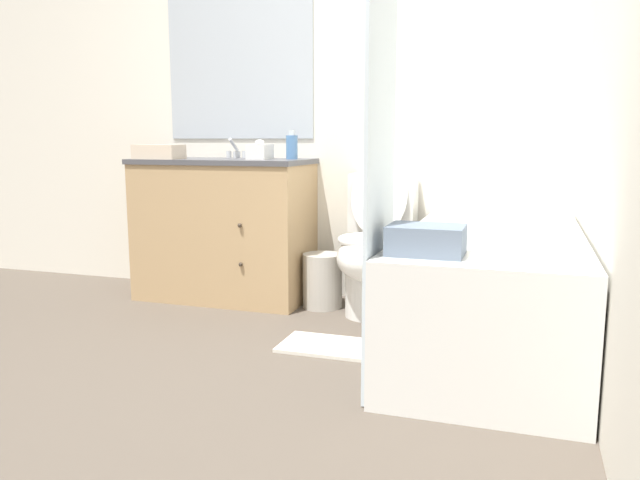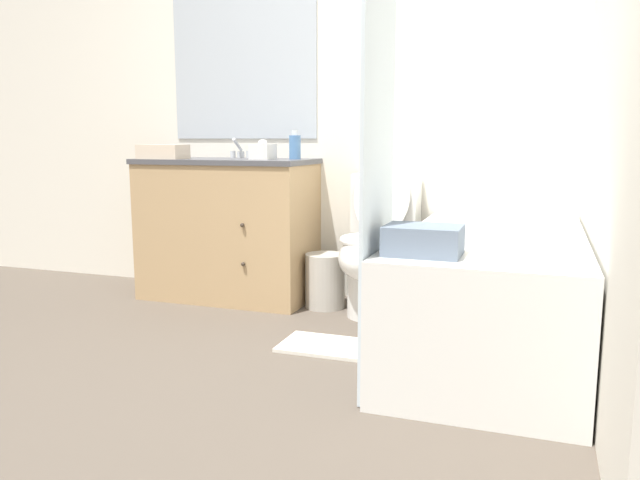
{
  "view_description": "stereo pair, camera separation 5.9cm",
  "coord_description": "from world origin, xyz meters",
  "views": [
    {
      "loc": [
        1.0,
        -1.9,
        0.97
      ],
      "look_at": [
        0.11,
        0.79,
        0.51
      ],
      "focal_mm": 35.0,
      "sensor_mm": 36.0,
      "label": 1
    },
    {
      "loc": [
        1.05,
        -1.88,
        0.97
      ],
      "look_at": [
        0.11,
        0.79,
        0.51
      ],
      "focal_mm": 35.0,
      "sensor_mm": 36.0,
      "label": 2
    }
  ],
  "objects": [
    {
      "name": "ground_plane",
      "position": [
        0.0,
        0.0,
        0.0
      ],
      "size": [
        14.0,
        14.0,
        0.0
      ],
      "primitive_type": "plane",
      "color": "brown"
    },
    {
      "name": "wall_back",
      "position": [
        -0.01,
        1.77,
        1.25
      ],
      "size": [
        8.0,
        0.06,
        2.5
      ],
      "color": "white",
      "rests_on": "ground_plane"
    },
    {
      "name": "bath_towel_folded",
      "position": [
        0.66,
        0.37,
        0.6
      ],
      "size": [
        0.28,
        0.21,
        0.11
      ],
      "color": "slate",
      "rests_on": "bathtub"
    },
    {
      "name": "soap_dispenser",
      "position": [
        -0.32,
        1.55,
        0.93
      ],
      "size": [
        0.07,
        0.07,
        0.17
      ],
      "color": "#4C7AB2",
      "rests_on": "vanity_cabinet"
    },
    {
      "name": "wastebasket",
      "position": [
        -0.1,
        1.46,
        0.16
      ],
      "size": [
        0.23,
        0.23,
        0.32
      ],
      "color": "#B7B2A8",
      "rests_on": "ground_plane"
    },
    {
      "name": "sink_faucet",
      "position": [
        -0.74,
        1.67,
        0.89
      ],
      "size": [
        0.14,
        0.12,
        0.12
      ],
      "color": "silver",
      "rests_on": "vanity_cabinet"
    },
    {
      "name": "hand_towel_folded",
      "position": [
        -1.08,
        1.34,
        0.9
      ],
      "size": [
        0.27,
        0.17,
        0.08
      ],
      "color": "beige",
      "rests_on": "vanity_cabinet"
    },
    {
      "name": "tissue_box",
      "position": [
        -0.48,
        1.45,
        0.9
      ],
      "size": [
        0.12,
        0.14,
        0.11
      ],
      "color": "white",
      "rests_on": "vanity_cabinet"
    },
    {
      "name": "shower_curtain",
      "position": [
        0.47,
        0.42,
        0.98
      ],
      "size": [
        0.02,
        0.45,
        1.94
      ],
      "color": "silver",
      "rests_on": "ground_plane"
    },
    {
      "name": "bathtub",
      "position": [
        0.87,
        0.95,
        0.28
      ],
      "size": [
        0.77,
        1.58,
        0.55
      ],
      "color": "white",
      "rests_on": "ground_plane"
    },
    {
      "name": "bath_mat",
      "position": [
        0.15,
        0.79,
        0.01
      ],
      "size": [
        0.45,
        0.29,
        0.02
      ],
      "color": "silver",
      "rests_on": "ground_plane"
    },
    {
      "name": "toilet",
      "position": [
        0.21,
        1.41,
        0.38
      ],
      "size": [
        0.38,
        0.65,
        0.87
      ],
      "color": "white",
      "rests_on": "ground_plane"
    },
    {
      "name": "vanity_cabinet",
      "position": [
        -0.74,
        1.49,
        0.44
      ],
      "size": [
        1.05,
        0.54,
        0.85
      ],
      "color": "tan",
      "rests_on": "ground_plane"
    },
    {
      "name": "wall_right",
      "position": [
        1.29,
        0.87,
        1.25
      ],
      "size": [
        0.05,
        2.75,
        2.5
      ],
      "color": "white",
      "rests_on": "ground_plane"
    }
  ]
}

